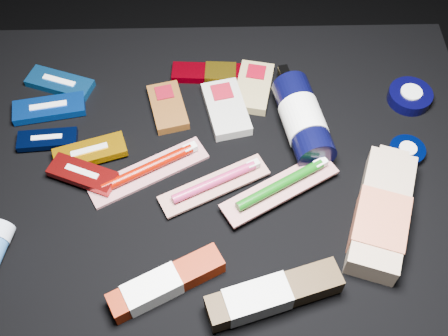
{
  "coord_description": "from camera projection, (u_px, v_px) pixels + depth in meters",
  "views": [
    {
      "loc": [
        0.0,
        -0.54,
        1.24
      ],
      "look_at": [
        0.01,
        0.01,
        0.42
      ],
      "focal_mm": 45.0,
      "sensor_mm": 36.0,
      "label": 1
    }
  ],
  "objects": [
    {
      "name": "luna_bar_0",
      "position": [
        60.0,
        83.0,
        1.11
      ],
      "size": [
        0.14,
        0.09,
        0.02
      ],
      "rotation": [
        0.0,
        0.0,
        -0.35
      ],
      "color": "#104B8F",
      "rests_on": "cloth_table"
    },
    {
      "name": "toothbrush_pack_2",
      "position": [
        282.0,
        186.0,
        0.96
      ],
      "size": [
        0.21,
        0.15,
        0.02
      ],
      "rotation": [
        0.0,
        0.0,
        0.52
      ],
      "color": "beige",
      "rests_on": "cloth_table"
    },
    {
      "name": "toothbrush_pack_0",
      "position": [
        150.0,
        169.0,
        1.0
      ],
      "size": [
        0.22,
        0.15,
        0.02
      ],
      "rotation": [
        0.0,
        0.0,
        0.5
      ],
      "color": "#B8AEAB",
      "rests_on": "cloth_table"
    },
    {
      "name": "toothbrush_pack_1",
      "position": [
        216.0,
        183.0,
        0.97
      ],
      "size": [
        0.2,
        0.13,
        0.02
      ],
      "rotation": [
        0.0,
        0.0,
        0.45
      ],
      "color": "beige",
      "rests_on": "cloth_table"
    },
    {
      "name": "luna_bar_2",
      "position": [
        47.0,
        139.0,
        1.03
      ],
      "size": [
        0.11,
        0.05,
        0.01
      ],
      "rotation": [
        0.0,
        0.0,
        0.08
      ],
      "color": "black",
      "rests_on": "cloth_table"
    },
    {
      "name": "cream_tin_lower",
      "position": [
        407.0,
        151.0,
        1.02
      ],
      "size": [
        0.06,
        0.06,
        0.02
      ],
      "rotation": [
        0.0,
        0.0,
        -0.34
      ],
      "color": "black",
      "rests_on": "cloth_table"
    },
    {
      "name": "lotion_bottle",
      "position": [
        303.0,
        119.0,
        1.03
      ],
      "size": [
        0.1,
        0.23,
        0.07
      ],
      "rotation": [
        0.0,
        0.0,
        0.19
      ],
      "color": "black",
      "rests_on": "cloth_table"
    },
    {
      "name": "toothpaste_carton_red",
      "position": [
        162.0,
        285.0,
        0.87
      ],
      "size": [
        0.18,
        0.12,
        0.04
      ],
      "rotation": [
        0.0,
        0.0,
        0.47
      ],
      "color": "maroon",
      "rests_on": "cloth_table"
    },
    {
      "name": "power_bar",
      "position": [
        212.0,
        73.0,
        1.13
      ],
      "size": [
        0.15,
        0.05,
        0.02
      ],
      "rotation": [
        0.0,
        0.0,
        -0.06
      ],
      "color": "#79000C",
      "rests_on": "cloth_table"
    },
    {
      "name": "luna_bar_4",
      "position": [
        83.0,
        174.0,
        0.98
      ],
      "size": [
        0.13,
        0.09,
        0.02
      ],
      "rotation": [
        0.0,
        0.0,
        -0.39
      ],
      "color": "maroon",
      "rests_on": "cloth_table"
    },
    {
      "name": "cloth_table",
      "position": [
        217.0,
        231.0,
        1.16
      ],
      "size": [
        0.98,
        0.78,
        0.4
      ],
      "primitive_type": "cube",
      "color": "black",
      "rests_on": "ground"
    },
    {
      "name": "luna_bar_3",
      "position": [
        90.0,
        152.0,
        1.01
      ],
      "size": [
        0.14,
        0.08,
        0.02
      ],
      "rotation": [
        0.0,
        0.0,
        0.31
      ],
      "color": "#CA8604",
      "rests_on": "cloth_table"
    },
    {
      "name": "toothpaste_carton_green",
      "position": [
        268.0,
        296.0,
        0.85
      ],
      "size": [
        0.21,
        0.11,
        0.04
      ],
      "rotation": [
        0.0,
        0.0,
        0.29
      ],
      "color": "#352411",
      "rests_on": "cloth_table"
    },
    {
      "name": "clif_bar_1",
      "position": [
        225.0,
        107.0,
        1.08
      ],
      "size": [
        0.1,
        0.14,
        0.02
      ],
      "rotation": [
        0.0,
        0.0,
        0.22
      ],
      "color": "#B0B0A8",
      "rests_on": "cloth_table"
    },
    {
      "name": "cream_tin_upper",
      "position": [
        410.0,
        96.0,
        1.09
      ],
      "size": [
        0.08,
        0.08,
        0.03
      ],
      "rotation": [
        0.0,
        0.0,
        -0.32
      ],
      "color": "black",
      "rests_on": "cloth_table"
    },
    {
      "name": "clif_bar_2",
      "position": [
        254.0,
        85.0,
        1.11
      ],
      "size": [
        0.09,
        0.13,
        0.02
      ],
      "rotation": [
        0.0,
        0.0,
        -0.21
      ],
      "color": "#9A8855",
      "rests_on": "cloth_table"
    },
    {
      "name": "bodywash_bottle",
      "position": [
        381.0,
        215.0,
        0.93
      ],
      "size": [
        0.15,
        0.25,
        0.05
      ],
      "rotation": [
        0.0,
        0.0,
        -0.33
      ],
      "color": "tan",
      "rests_on": "cloth_table"
    },
    {
      "name": "clif_bar_0",
      "position": [
        167.0,
        105.0,
        1.08
      ],
      "size": [
        0.09,
        0.12,
        0.02
      ],
      "rotation": [
        0.0,
        0.0,
        0.24
      ],
      "color": "#5E3512",
      "rests_on": "cloth_table"
    },
    {
      "name": "luna_bar_1",
      "position": [
        49.0,
        108.0,
        1.07
      ],
      "size": [
        0.14,
        0.07,
        0.02
      ],
      "rotation": [
        0.0,
        0.0,
        0.17
      ],
      "color": "#09379D",
      "rests_on": "cloth_table"
    },
    {
      "name": "ground",
      "position": [
        218.0,
        270.0,
        1.33
      ],
      "size": [
        3.0,
        3.0,
        0.0
      ],
      "primitive_type": "plane",
      "color": "black",
      "rests_on": "ground"
    }
  ]
}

